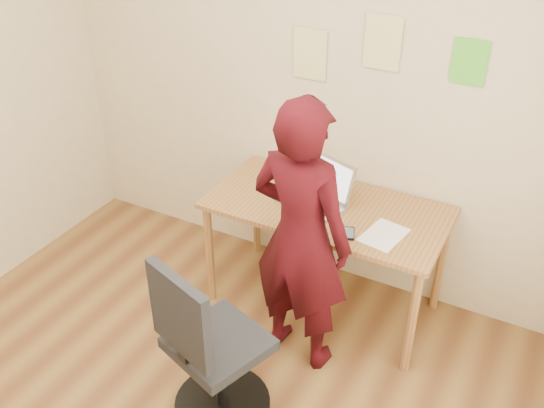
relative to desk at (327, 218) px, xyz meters
The scene contains 10 objects.
room 1.58m from the desk, 102.34° to the right, with size 3.58×3.58×2.78m.
desk is the anchor object (origin of this frame).
laptop 0.16m from the desk, behind, with size 0.44×0.42×0.26m.
paper_sheet 0.42m from the desk, 17.92° to the right, with size 0.19×0.28×0.00m, color white.
phone 0.32m from the desk, 43.80° to the right, with size 0.10×0.13×0.01m.
wall_note_left 0.97m from the desk, 130.65° to the left, with size 0.21×0.00×0.30m, color #D4C77F.
wall_note_mid 1.05m from the desk, 70.72° to the left, with size 0.21×0.00×0.30m, color #D4C77F.
wall_note_right 1.17m from the desk, 30.95° to the left, with size 0.18×0.00×0.24m, color #4FC82D.
office_chair 1.10m from the desk, 98.08° to the right, with size 0.55×0.56×0.98m.
person 0.47m from the desk, 84.83° to the right, with size 0.58×0.38×1.60m, color #33070C.
Camera 1 is at (1.43, -1.42, 2.63)m, focal length 40.00 mm.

